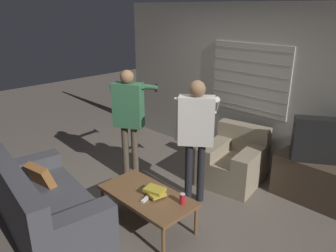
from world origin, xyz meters
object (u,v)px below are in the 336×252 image
(armchair_beige, at_px, (234,161))
(person_left_standing, at_px, (129,112))
(couch_blue, at_px, (43,206))
(coffee_table, at_px, (147,197))
(tv, at_px, (320,140))
(person_right_standing, at_px, (196,127))
(soda_can, at_px, (182,199))
(book_stack, at_px, (155,192))
(spare_remote, at_px, (145,199))

(armchair_beige, relative_size, person_left_standing, 0.59)
(couch_blue, xyz_separation_m, coffee_table, (0.76, 0.92, 0.06))
(armchair_beige, height_order, tv, tv)
(armchair_beige, relative_size, person_right_standing, 0.60)
(person_right_standing, bearing_deg, tv, 6.04)
(couch_blue, height_order, coffee_table, couch_blue)
(couch_blue, xyz_separation_m, tv, (1.94, 2.83, 0.57))
(person_right_standing, bearing_deg, soda_can, -98.48)
(armchair_beige, relative_size, tv, 1.50)
(person_left_standing, xyz_separation_m, soda_can, (1.45, -0.42, -0.59))
(person_left_standing, distance_m, book_stack, 1.37)
(person_left_standing, xyz_separation_m, person_right_standing, (1.07, 0.23, -0.01))
(person_left_standing, bearing_deg, tv, 2.22)
(coffee_table, relative_size, soda_can, 9.32)
(person_left_standing, bearing_deg, person_right_standing, -17.21)
(person_right_standing, distance_m, soda_can, 0.95)
(couch_blue, relative_size, spare_remote, 13.78)
(coffee_table, bearing_deg, armchair_beige, 85.50)
(couch_blue, distance_m, coffee_table, 1.19)
(armchair_beige, distance_m, person_left_standing, 1.72)
(tv, relative_size, person_right_standing, 0.40)
(coffee_table, xyz_separation_m, tv, (1.18, 1.91, 0.51))
(couch_blue, distance_m, spare_remote, 1.18)
(coffee_table, distance_m, person_right_standing, 1.05)
(couch_blue, bearing_deg, person_right_standing, 71.72)
(armchair_beige, bearing_deg, spare_remote, 79.02)
(couch_blue, relative_size, book_stack, 6.95)
(book_stack, distance_m, spare_remote, 0.15)
(person_left_standing, relative_size, person_right_standing, 1.01)
(person_right_standing, bearing_deg, armchair_beige, 46.19)
(couch_blue, relative_size, person_right_standing, 1.14)
(coffee_table, relative_size, person_right_standing, 0.71)
(tv, bearing_deg, person_left_standing, -1.19)
(soda_can, bearing_deg, couch_blue, -138.06)
(armchair_beige, relative_size, book_stack, 3.67)
(couch_blue, xyz_separation_m, armchair_beige, (0.89, 2.54, 0.00))
(armchair_beige, xyz_separation_m, soda_can, (0.30, -1.47, 0.15))
(coffee_table, bearing_deg, person_left_standing, 150.49)
(person_left_standing, bearing_deg, book_stack, -54.44)
(coffee_table, distance_m, tv, 2.30)
(couch_blue, xyz_separation_m, soda_can, (1.19, 1.07, 0.16))
(tv, bearing_deg, spare_remote, 28.95)
(couch_blue, height_order, book_stack, couch_blue)
(book_stack, bearing_deg, armchair_beige, 88.89)
(couch_blue, bearing_deg, armchair_beige, 77.77)
(soda_can, xyz_separation_m, spare_remote, (-0.34, -0.25, -0.05))
(tv, bearing_deg, soda_can, 34.46)
(coffee_table, height_order, tv, tv)
(spare_remote, bearing_deg, armchair_beige, 72.12)
(armchair_beige, xyz_separation_m, coffee_table, (-0.13, -1.62, 0.05))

